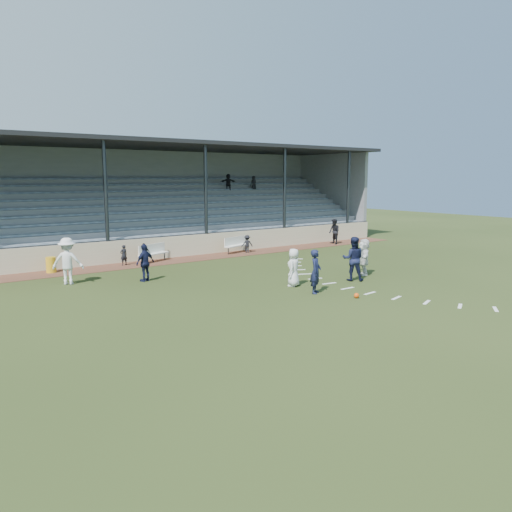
# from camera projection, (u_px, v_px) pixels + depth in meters

# --- Properties ---
(ground) EXTENTS (90.00, 90.00, 0.00)m
(ground) POSITION_uv_depth(u_px,v_px,m) (295.00, 298.00, 18.89)
(ground) COLOR #2C3817
(ground) RESTS_ON ground
(cinder_track) EXTENTS (34.00, 2.00, 0.02)m
(cinder_track) POSITION_uv_depth(u_px,v_px,m) (170.00, 261.00, 27.27)
(cinder_track) COLOR brown
(cinder_track) RESTS_ON ground
(retaining_wall) EXTENTS (34.00, 0.18, 1.20)m
(retaining_wall) POSITION_uv_depth(u_px,v_px,m) (161.00, 248.00, 28.01)
(retaining_wall) COLOR beige
(retaining_wall) RESTS_ON ground
(bench_left) EXTENTS (2.00, 1.21, 0.95)m
(bench_left) POSITION_uv_depth(u_px,v_px,m) (153.00, 251.00, 26.91)
(bench_left) COLOR white
(bench_left) RESTS_ON cinder_track
(bench_right) EXTENTS (2.02, 1.06, 0.95)m
(bench_right) POSITION_uv_depth(u_px,v_px,m) (236.00, 243.00, 30.24)
(bench_right) COLOR white
(bench_right) RESTS_ON cinder_track
(trash_bin) EXTENTS (0.47, 0.47, 0.75)m
(trash_bin) POSITION_uv_depth(u_px,v_px,m) (51.00, 265.00, 23.85)
(trash_bin) COLOR gold
(trash_bin) RESTS_ON cinder_track
(football) EXTENTS (0.20, 0.20, 0.20)m
(football) POSITION_uv_depth(u_px,v_px,m) (356.00, 296.00, 18.88)
(football) COLOR #EF4E0E
(football) RESTS_ON ground
(player_white_lead) EXTENTS (0.93, 0.86, 1.60)m
(player_white_lead) POSITION_uv_depth(u_px,v_px,m) (294.00, 268.00, 20.85)
(player_white_lead) COLOR silver
(player_white_lead) RESTS_ON ground
(player_navy_lead) EXTENTS (0.76, 0.71, 1.74)m
(player_navy_lead) POSITION_uv_depth(u_px,v_px,m) (316.00, 272.00, 19.56)
(player_navy_lead) COLOR #141939
(player_navy_lead) RESTS_ON ground
(player_navy_mid) EXTENTS (1.20, 1.19, 1.95)m
(player_navy_mid) POSITION_uv_depth(u_px,v_px,m) (353.00, 259.00, 21.97)
(player_navy_mid) COLOR #141939
(player_navy_mid) RESTS_ON ground
(player_white_wing) EXTENTS (1.49, 1.30, 2.00)m
(player_white_wing) POSITION_uv_depth(u_px,v_px,m) (68.00, 261.00, 21.21)
(player_white_wing) COLOR silver
(player_white_wing) RESTS_ON ground
(player_navy_wing) EXTENTS (1.05, 0.70, 1.65)m
(player_navy_wing) POSITION_uv_depth(u_px,v_px,m) (145.00, 263.00, 21.84)
(player_navy_wing) COLOR #141939
(player_navy_wing) RESTS_ON ground
(player_white_back) EXTENTS (1.35, 1.57, 1.71)m
(player_white_back) POSITION_uv_depth(u_px,v_px,m) (364.00, 257.00, 23.31)
(player_white_back) COLOR silver
(player_white_back) RESTS_ON ground
(official) EXTENTS (0.80, 0.94, 1.72)m
(official) POSITION_uv_depth(u_px,v_px,m) (334.00, 232.00, 34.02)
(official) COLOR black
(official) RESTS_ON cinder_track
(sub_left_near) EXTENTS (0.42, 0.31, 1.06)m
(sub_left_near) POSITION_uv_depth(u_px,v_px,m) (124.00, 255.00, 25.80)
(sub_left_near) COLOR black
(sub_left_near) RESTS_ON cinder_track
(sub_left_far) EXTENTS (0.63, 0.27, 1.07)m
(sub_left_far) POSITION_uv_depth(u_px,v_px,m) (144.00, 253.00, 26.44)
(sub_left_far) COLOR black
(sub_left_far) RESTS_ON cinder_track
(sub_right) EXTENTS (0.78, 0.61, 1.06)m
(sub_right) POSITION_uv_depth(u_px,v_px,m) (247.00, 244.00, 30.20)
(sub_right) COLOR black
(sub_right) RESTS_ON cinder_track
(grandstand) EXTENTS (34.60, 9.00, 6.61)m
(grandstand) POSITION_uv_depth(u_px,v_px,m) (128.00, 215.00, 31.53)
(grandstand) COLOR gray
(grandstand) RESTS_ON ground
(penalty_arc) EXTENTS (3.89, 14.63, 0.01)m
(penalty_arc) POSITION_uv_depth(u_px,v_px,m) (368.00, 284.00, 21.28)
(penalty_arc) COLOR white
(penalty_arc) RESTS_ON ground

